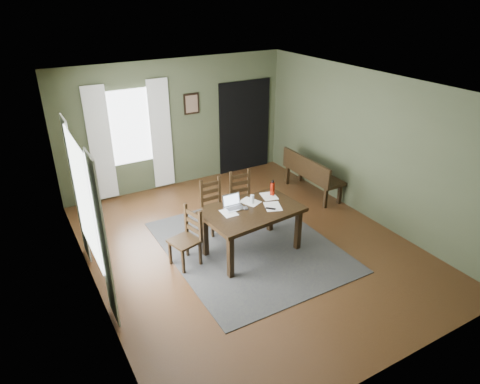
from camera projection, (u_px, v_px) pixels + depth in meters
ground at (249, 246)px, 7.28m from camera, size 5.00×6.00×0.01m
room_shell at (250, 146)px, 6.48m from camera, size 5.02×6.02×2.71m
rug at (249, 246)px, 7.27m from camera, size 2.60×3.20×0.01m
dining_table at (252, 215)px, 6.83m from camera, size 1.64×1.08×0.78m
chair_end at (187, 238)px, 6.63m from camera, size 0.51×0.50×0.95m
chair_back_left at (215, 206)px, 7.57m from camera, size 0.43×0.43×0.95m
chair_back_right at (243, 198)px, 7.85m from camera, size 0.46×0.46×0.97m
bench at (311, 172)px, 8.86m from camera, size 0.48×1.50×0.85m
laptop at (233, 204)px, 6.83m from camera, size 0.31×0.25×0.21m
computer_mouse at (246, 208)px, 6.81m from camera, size 0.07×0.10×0.03m
tv_remote at (271, 209)px, 6.80m from camera, size 0.14×0.15×0.02m
drinking_glass at (252, 199)px, 6.96m from camera, size 0.08×0.08×0.14m
water_bottle at (272, 188)px, 7.21m from camera, size 0.10×0.10×0.27m
paper_a at (229, 213)px, 6.69m from camera, size 0.23×0.29×0.00m
paper_b at (273, 206)px, 6.88m from camera, size 0.35×0.40×0.00m
paper_c at (250, 202)px, 7.03m from camera, size 0.35×0.39×0.00m
paper_d at (269, 196)px, 7.21m from camera, size 0.30×0.36×0.00m
window_left at (83, 198)px, 5.69m from camera, size 0.01×1.30×1.70m
window_back at (130, 127)px, 8.51m from camera, size 1.00×0.01×1.50m
curtain_left_near at (103, 243)px, 5.18m from camera, size 0.03×0.48×2.30m
curtain_left_far at (76, 191)px, 6.45m from camera, size 0.03×0.48×2.30m
curtain_back_left at (101, 145)px, 8.32m from camera, size 0.44×0.03×2.30m
curtain_back_right at (161, 135)px, 8.87m from camera, size 0.44×0.03×2.30m
framed_picture at (191, 104)px, 8.98m from camera, size 0.34×0.03×0.44m
doorway_back at (245, 127)px, 9.87m from camera, size 1.30×0.03×2.10m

